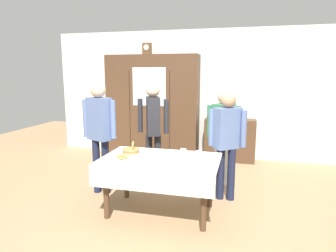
{
  "coord_description": "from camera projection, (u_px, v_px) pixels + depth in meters",
  "views": [
    {
      "loc": [
        1.01,
        -3.7,
        1.81
      ],
      "look_at": [
        0.0,
        0.2,
        1.08
      ],
      "focal_mm": 31.69,
      "sensor_mm": 36.0,
      "label": 1
    }
  ],
  "objects": [
    {
      "name": "back_wall",
      "position": [
        196.0,
        94.0,
        6.38
      ],
      "size": [
        6.4,
        0.1,
        2.7
      ],
      "primitive_type": "cube",
      "color": "silver",
      "rests_on": "ground"
    },
    {
      "name": "spoon_front_edge",
      "position": [
        160.0,
        160.0,
        3.69
      ],
      "size": [
        0.12,
        0.02,
        0.01
      ],
      "color": "silver",
      "rests_on": "dining_table"
    },
    {
      "name": "bookshelf_low",
      "position": [
        230.0,
        140.0,
        6.13
      ],
      "size": [
        1.03,
        0.35,
        0.87
      ],
      "color": "#4C3321",
      "rests_on": "ground"
    },
    {
      "name": "bread_basket",
      "position": [
        131.0,
        151.0,
        4.02
      ],
      "size": [
        0.24,
        0.24,
        0.16
      ],
      "color": "#9E7542",
      "rests_on": "dining_table"
    },
    {
      "name": "tea_cup_far_left",
      "position": [
        203.0,
        164.0,
        3.44
      ],
      "size": [
        0.13,
        0.13,
        0.06
      ],
      "color": "white",
      "rests_on": "dining_table"
    },
    {
      "name": "tea_cup_near_left",
      "position": [
        153.0,
        151.0,
        4.0
      ],
      "size": [
        0.13,
        0.13,
        0.06
      ],
      "color": "white",
      "rests_on": "dining_table"
    },
    {
      "name": "person_behind_table_left",
      "position": [
        227.0,
        136.0,
        4.15
      ],
      "size": [
        0.52,
        0.38,
        1.54
      ],
      "color": "#191E38",
      "rests_on": "ground"
    },
    {
      "name": "person_by_cabinet",
      "position": [
        153.0,
        123.0,
        4.81
      ],
      "size": [
        0.52,
        0.41,
        1.64
      ],
      "color": "#232328",
      "rests_on": "ground"
    },
    {
      "name": "spoon_near_right",
      "position": [
        161.0,
        166.0,
        3.45
      ],
      "size": [
        0.12,
        0.02,
        0.01
      ],
      "color": "silver",
      "rests_on": "dining_table"
    },
    {
      "name": "mantel_clock",
      "position": [
        147.0,
        49.0,
        6.18
      ],
      "size": [
        0.18,
        0.11,
        0.24
      ],
      "color": "brown",
      "rests_on": "wall_cabinet"
    },
    {
      "name": "tea_cup_front_edge",
      "position": [
        183.0,
        151.0,
        4.01
      ],
      "size": [
        0.13,
        0.13,
        0.06
      ],
      "color": "white",
      "rests_on": "dining_table"
    },
    {
      "name": "person_beside_shelf",
      "position": [
        100.0,
        127.0,
        4.37
      ],
      "size": [
        0.52,
        0.32,
        1.68
      ],
      "color": "#191E38",
      "rests_on": "ground"
    },
    {
      "name": "tea_cup_center",
      "position": [
        143.0,
        155.0,
        3.82
      ],
      "size": [
        0.13,
        0.13,
        0.06
      ],
      "color": "silver",
      "rests_on": "dining_table"
    },
    {
      "name": "tea_cup_back_edge",
      "position": [
        164.0,
        152.0,
        3.97
      ],
      "size": [
        0.13,
        0.13,
        0.06
      ],
      "color": "white",
      "rests_on": "dining_table"
    },
    {
      "name": "dining_table",
      "position": [
        159.0,
        167.0,
        3.76
      ],
      "size": [
        1.5,
        0.94,
        0.73
      ],
      "color": "#4C3321",
      "rests_on": "ground"
    },
    {
      "name": "pastry_plate",
      "position": [
        122.0,
        158.0,
        3.74
      ],
      "size": [
        0.28,
        0.28,
        0.05
      ],
      "color": "white",
      "rests_on": "dining_table"
    },
    {
      "name": "person_behind_table_right",
      "position": [
        223.0,
        129.0,
        4.69
      ],
      "size": [
        0.52,
        0.41,
        1.54
      ],
      "color": "silver",
      "rests_on": "ground"
    },
    {
      "name": "ground_plane",
      "position": [
        164.0,
        205.0,
        4.1
      ],
      "size": [
        12.0,
        12.0,
        0.0
      ],
      "primitive_type": "plane",
      "color": "#997A56",
      "rests_on": "ground"
    },
    {
      "name": "book_stack",
      "position": [
        231.0,
        116.0,
        6.04
      ],
      "size": [
        0.18,
        0.23,
        0.12
      ],
      "color": "#664C7A",
      "rests_on": "bookshelf_low"
    },
    {
      "name": "wall_cabinet",
      "position": [
        153.0,
        107.0,
        6.37
      ],
      "size": [
        1.97,
        0.46,
        2.18
      ],
      "color": "#4C3321",
      "rests_on": "ground"
    },
    {
      "name": "tea_cup_mid_left",
      "position": [
        199.0,
        153.0,
        3.91
      ],
      "size": [
        0.13,
        0.13,
        0.06
      ],
      "color": "white",
      "rests_on": "dining_table"
    }
  ]
}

